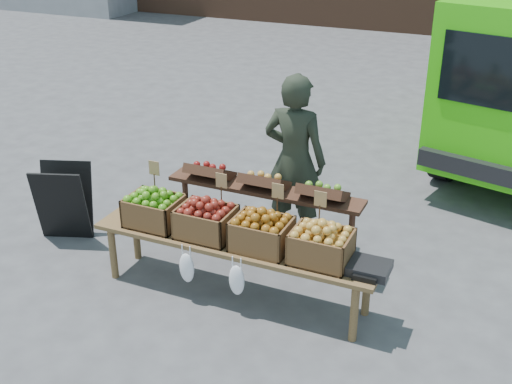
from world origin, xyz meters
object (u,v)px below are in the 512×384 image
at_px(back_table, 264,213).
at_px(crate_red_apples, 262,234).
at_px(crate_russet_pears, 206,222).
at_px(crate_green_apples, 321,247).
at_px(weighing_scale, 369,268).
at_px(vendor, 295,160).
at_px(display_bench, 234,269).
at_px(chalkboard_sign, 64,202).
at_px(crate_golden_apples, 154,211).

bearing_deg(back_table, crate_red_apples, -68.54).
bearing_deg(crate_russet_pears, crate_green_apples, 0.00).
xyz_separation_m(back_table, weighing_scale, (1.26, -0.72, 0.09)).
bearing_deg(back_table, crate_green_apples, -40.84).
distance_m(vendor, crate_red_apples, 1.26).
height_order(vendor, crate_russet_pears, vendor).
xyz_separation_m(display_bench, crate_green_apples, (0.83, 0.00, 0.42)).
xyz_separation_m(crate_green_apples, weighing_scale, (0.43, 0.00, -0.10)).
bearing_deg(chalkboard_sign, display_bench, -26.72).
relative_size(vendor, crate_green_apples, 3.67).
relative_size(back_table, weighing_scale, 6.18).
xyz_separation_m(display_bench, crate_red_apples, (0.28, 0.00, 0.42)).
height_order(crate_red_apples, weighing_scale, crate_red_apples).
height_order(back_table, display_bench, back_table).
bearing_deg(crate_red_apples, back_table, 111.46).
height_order(vendor, display_bench, vendor).
height_order(crate_russet_pears, crate_red_apples, same).
height_order(back_table, crate_golden_apples, back_table).
bearing_deg(display_bench, crate_russet_pears, 180.00).
xyz_separation_m(back_table, crate_golden_apples, (-0.82, -0.72, 0.19)).
distance_m(vendor, display_bench, 1.39).
distance_m(vendor, crate_russet_pears, 1.30).
height_order(chalkboard_sign, crate_red_apples, crate_red_apples).
bearing_deg(vendor, back_table, 77.08).
height_order(back_table, crate_russet_pears, back_table).
distance_m(crate_green_apples, weighing_scale, 0.44).
distance_m(chalkboard_sign, crate_golden_apples, 1.38).
height_order(back_table, crate_green_apples, back_table).
xyz_separation_m(crate_russet_pears, crate_red_apples, (0.55, 0.00, 0.00)).
relative_size(chalkboard_sign, weighing_scale, 2.47).
height_order(vendor, crate_red_apples, vendor).
height_order(vendor, crate_golden_apples, vendor).
distance_m(vendor, chalkboard_sign, 2.50).
xyz_separation_m(chalkboard_sign, crate_russet_pears, (1.87, -0.27, 0.29)).
bearing_deg(vendor, crate_russet_pears, 72.96).
height_order(display_bench, crate_golden_apples, crate_golden_apples).
xyz_separation_m(chalkboard_sign, crate_red_apples, (2.42, -0.27, 0.29)).
xyz_separation_m(vendor, weighing_scale, (1.14, -1.23, -0.31)).
distance_m(back_table, crate_golden_apples, 1.11).
relative_size(chalkboard_sign, crate_green_apples, 1.68).
bearing_deg(crate_golden_apples, crate_russet_pears, 0.00).
bearing_deg(chalkboard_sign, vendor, 3.39).
bearing_deg(chalkboard_sign, crate_russet_pears, -27.77).
bearing_deg(weighing_scale, crate_red_apples, 180.00).
relative_size(chalkboard_sign, crate_red_apples, 1.68).
distance_m(crate_red_apples, weighing_scale, 0.98).
bearing_deg(crate_golden_apples, crate_green_apples, 0.00).
xyz_separation_m(crate_golden_apples, weighing_scale, (2.07, 0.00, -0.10)).
distance_m(crate_russet_pears, crate_green_apples, 1.10).
bearing_deg(crate_russet_pears, chalkboard_sign, 171.72).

